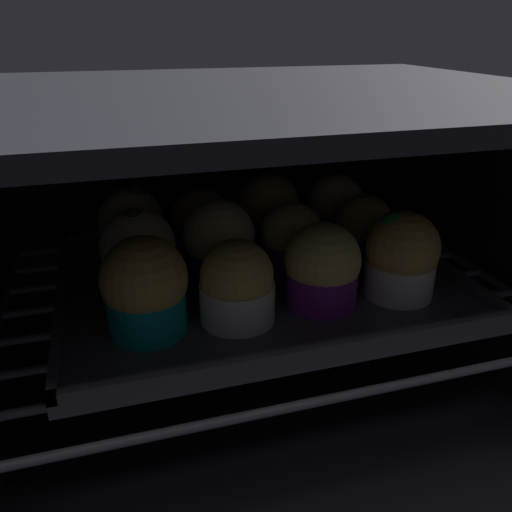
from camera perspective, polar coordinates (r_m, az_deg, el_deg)
The scene contains 15 objects.
oven_cavity at distance 60.42cm, azimuth -0.83°, elevation 0.71°, with size 59.00×47.00×37.00cm.
oven_rack at distance 58.21cm, azimuth 0.34°, elevation -3.95°, with size 54.80×42.00×0.80cm.
baking_tray at distance 58.74cm, azimuth 0.00°, elevation -2.50°, with size 42.26×33.82×2.20cm.
muffin_row0_col0 at distance 47.24cm, azimuth -12.05°, elevation -3.47°, with size 7.76×7.76×9.15cm.
muffin_row0_col1 at distance 48.31cm, azimuth -2.09°, elevation -3.22°, with size 7.08×7.08×8.04cm.
muffin_row0_col2 at distance 51.38cm, azimuth 7.26°, elevation -1.29°, with size 7.48×7.48×8.49cm.
muffin_row0_col3 at distance 54.56cm, azimuth 15.57°, elevation -0.02°, with size 7.44×7.44×9.13cm.
muffin_row1_col0 at distance 54.99cm, azimuth -12.71°, elevation 0.31°, with size 7.76×7.76×9.16cm.
muffin_row1_col1 at distance 56.22cm, azimuth -4.02°, elevation 1.42°, with size 7.72×7.72×8.95cm.
muffin_row1_col2 at distance 58.06cm, azimuth 3.91°, elevation 1.59°, with size 7.08×7.08×8.05cm.
muffin_row1_col3 at distance 61.93cm, azimuth 11.59°, elevation 2.64°, with size 7.08×7.08×8.21cm.
muffin_row2_col0 at distance 62.51cm, azimuth -13.46°, elevation 3.12°, with size 7.44×7.44×9.16cm.
muffin_row2_col1 at distance 63.43cm, azimuth -6.07°, elevation 3.49°, with size 7.20×7.20×7.98cm.
muffin_row2_col2 at distance 65.25cm, azimuth 1.38°, elevation 4.83°, with size 7.59×7.59×9.09cm.
muffin_row2_col3 at distance 68.46cm, azimuth 8.58°, elevation 5.12°, with size 7.38×7.38×8.39cm.
Camera 1 is at (-15.14, -27.14, 40.90)cm, focal length 36.58 mm.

